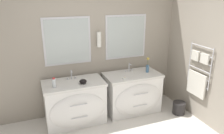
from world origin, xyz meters
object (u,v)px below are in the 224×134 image
Objects in this scene: amenity_bowl at (83,81)px; waste_bin at (179,108)px; flower_vase at (148,66)px; toiletry_bottle at (54,83)px; vanity_left at (75,103)px; vanity_right at (133,93)px.

waste_bin is (1.87, -0.35, -0.71)m from amenity_bowl.
flower_vase is at bearing 4.47° from amenity_bowl.
vanity_left is at bearing 10.32° from toiletry_bottle.
vanity_left is 0.47m from amenity_bowl.
amenity_bowl is at bearing -27.81° from vanity_left.
flower_vase is (1.51, 0.03, 0.52)m from vanity_left.
amenity_bowl is at bearing 169.23° from waste_bin.
vanity_left is 1.00× the size of vanity_right.
vanity_right is 3.52× the size of flower_vase.
amenity_bowl is 0.52× the size of waste_bin.
flower_vase reaches higher than vanity_left.
toiletry_bottle is at bearing 178.25° from amenity_bowl.
vanity_left is at bearing 152.19° from amenity_bowl.
waste_bin is at bearing -12.14° from vanity_left.
toiletry_bottle is at bearing -177.63° from vanity_right.
flower_vase reaches higher than toiletry_bottle.
flower_vase reaches higher than vanity_right.
vanity_left is 3.52× the size of flower_vase.
vanity_right reaches higher than waste_bin.
amenity_bowl is (0.15, -0.08, 0.43)m from vanity_left.
flower_vase is (1.36, 0.11, 0.08)m from amenity_bowl.
vanity_right is at bearing -175.10° from flower_vase.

